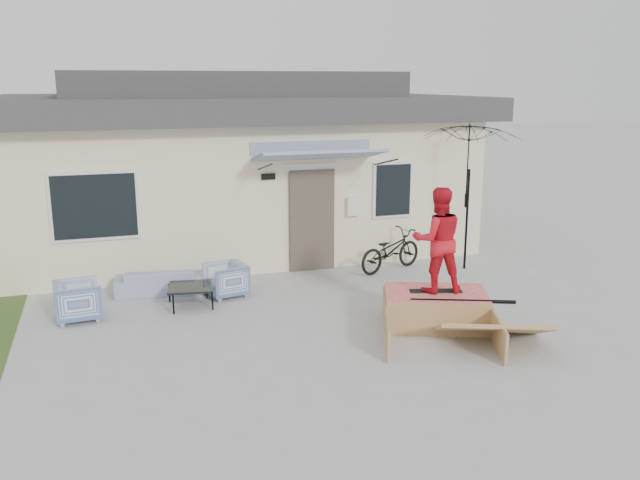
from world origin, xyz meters
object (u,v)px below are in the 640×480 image
object	(u,v)px
armchair_right	(226,278)
skateboard	(436,290)
bicycle	(390,246)
loveseat	(160,277)
skate_ramp	(435,309)
skater	(438,238)
armchair_left	(78,299)
patio_umbrella	(468,186)
coffee_table	(191,296)

from	to	relation	value
armchair_right	skateboard	distance (m)	3.86
bicycle	skateboard	bearing A→B (deg)	147.89
loveseat	bicycle	size ratio (longest dim) A/B	0.99
skate_ramp	skater	world-z (taller)	skater
armchair_left	patio_umbrella	distance (m)	7.79
skate_ramp	skater	size ratio (longest dim) A/B	1.27
armchair_left	skateboard	world-z (taller)	armchair_left
armchair_right	skater	world-z (taller)	skater
armchair_right	skater	bearing A→B (deg)	38.29
patio_umbrella	skate_ramp	size ratio (longest dim) A/B	1.11
armchair_left	coffee_table	distance (m)	1.85
armchair_right	loveseat	bearing A→B (deg)	-128.55
loveseat	skater	distance (m)	5.21
loveseat	skater	world-z (taller)	skater
skateboard	skater	world-z (taller)	skater
patio_umbrella	skate_ramp	distance (m)	3.81
bicycle	skateboard	world-z (taller)	bicycle
skater	loveseat	bearing A→B (deg)	-23.50
coffee_table	skateboard	distance (m)	4.24
bicycle	armchair_right	bearing A→B (deg)	78.59
armchair_left	patio_umbrella	world-z (taller)	patio_umbrella
loveseat	patio_umbrella	world-z (taller)	patio_umbrella
armchair_left	patio_umbrella	size ratio (longest dim) A/B	0.31
loveseat	patio_umbrella	xyz separation A→B (m)	(6.23, -0.30, 1.43)
armchair_left	skate_ramp	bearing A→B (deg)	-116.22
skateboard	skater	distance (m)	0.87
loveseat	armchair_left	world-z (taller)	armchair_left
coffee_table	bicycle	bearing A→B (deg)	12.85
skater	skateboard	bearing A→B (deg)	-0.00
skate_ramp	skateboard	distance (m)	0.30
armchair_right	armchair_left	bearing A→B (deg)	-91.64
loveseat	patio_umbrella	distance (m)	6.40
loveseat	armchair_left	xyz separation A→B (m)	(-1.40, -1.03, 0.05)
bicycle	patio_umbrella	xyz separation A→B (m)	(1.55, -0.36, 1.23)
armchair_left	coffee_table	world-z (taller)	armchair_left
armchair_right	skate_ramp	world-z (taller)	armchair_right
armchair_right	bicycle	xyz separation A→B (m)	(3.55, 0.62, 0.18)
bicycle	skater	size ratio (longest dim) A/B	0.97
coffee_table	skateboard	world-z (taller)	skateboard
loveseat	bicycle	xyz separation A→B (m)	(4.68, 0.06, 0.21)
bicycle	skater	distance (m)	3.26
skater	skate_ramp	bearing A→B (deg)	81.17
skate_ramp	patio_umbrella	bearing A→B (deg)	73.85
patio_umbrella	skater	distance (m)	3.47
loveseat	skateboard	size ratio (longest dim) A/B	1.93
armchair_left	armchair_right	bearing A→B (deg)	-85.37
armchair_left	skate_ramp	distance (m)	5.85
patio_umbrella	skateboard	distance (m)	3.65
bicycle	skateboard	size ratio (longest dim) A/B	1.95
loveseat	coffee_table	xyz separation A→B (m)	(0.44, -0.91, -0.13)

